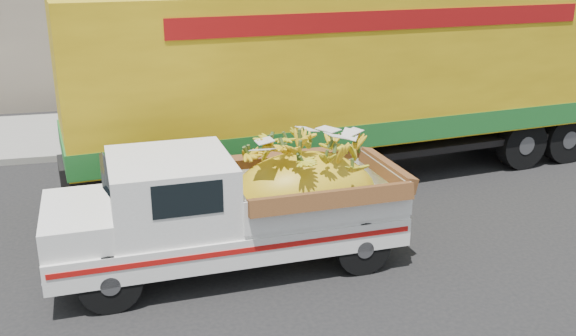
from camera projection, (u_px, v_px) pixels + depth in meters
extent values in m
plane|color=black|center=(327.00, 247.00, 10.36)|extent=(100.00, 100.00, 0.00)
cube|color=gray|center=(258.00, 143.00, 15.66)|extent=(60.00, 0.25, 0.15)
cube|color=gray|center=(243.00, 122.00, 17.60)|extent=(60.00, 4.00, 0.14)
cylinder|color=black|center=(110.00, 282.00, 8.41)|extent=(0.84, 0.29, 0.83)
cylinder|color=black|center=(105.00, 234.00, 9.84)|extent=(0.84, 0.29, 0.83)
cylinder|color=black|center=(362.00, 247.00, 9.42)|extent=(0.84, 0.29, 0.83)
cylinder|color=black|center=(324.00, 208.00, 10.86)|extent=(0.84, 0.29, 0.83)
cube|color=silver|center=(227.00, 229.00, 9.55)|extent=(5.23, 2.17, 0.42)
cube|color=#A50F0C|center=(241.00, 251.00, 8.69)|extent=(5.01, 0.33, 0.08)
cube|color=silver|center=(49.00, 259.00, 8.88)|extent=(0.22, 1.82, 0.15)
cube|color=silver|center=(77.00, 220.00, 8.83)|extent=(1.03, 1.80, 0.39)
cube|color=silver|center=(171.00, 191.00, 9.11)|extent=(1.80, 1.88, 0.98)
cube|color=black|center=(188.00, 200.00, 8.27)|extent=(0.93, 0.07, 0.46)
cube|color=silver|center=(310.00, 189.00, 9.77)|extent=(2.62, 2.01, 0.56)
ellipsoid|color=orange|center=(303.00, 197.00, 9.77)|extent=(2.35, 1.62, 1.39)
cylinder|color=black|center=(565.00, 138.00, 14.38)|extent=(1.13, 0.47, 1.10)
cylinder|color=black|center=(506.00, 118.00, 16.14)|extent=(1.13, 0.47, 1.10)
cylinder|color=black|center=(522.00, 144.00, 13.96)|extent=(1.13, 0.47, 1.10)
cylinder|color=black|center=(466.00, 122.00, 15.72)|extent=(1.13, 0.47, 1.10)
cylinder|color=black|center=(154.00, 192.00, 11.19)|extent=(1.13, 0.47, 1.10)
cylinder|color=black|center=(136.00, 159.00, 12.95)|extent=(1.13, 0.47, 1.10)
cube|color=black|center=(358.00, 138.00, 13.56)|extent=(12.03, 2.61, 0.36)
cube|color=gold|center=(360.00, 63.00, 13.04)|extent=(11.99, 4.07, 2.84)
cube|color=#1B5F22|center=(358.00, 118.00, 13.42)|extent=(12.05, 4.09, 0.45)
cube|color=maroon|center=(395.00, 20.00, 11.62)|extent=(8.33, 1.15, 0.35)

